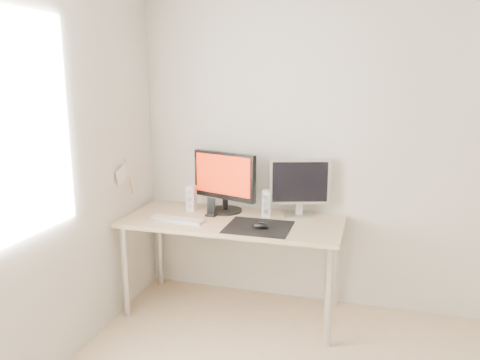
{
  "coord_description": "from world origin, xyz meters",
  "views": [
    {
      "loc": [
        0.03,
        -1.77,
        1.75
      ],
      "look_at": [
        -0.9,
        1.46,
        1.01
      ],
      "focal_mm": 35.0,
      "sensor_mm": 36.0,
      "label": 1
    }
  ],
  "objects_px": {
    "desk": "(233,229)",
    "main_monitor": "(224,180)",
    "speaker_left": "(191,198)",
    "keyboard": "(177,219)",
    "phone_dock": "(211,211)",
    "second_monitor": "(300,185)",
    "mouse": "(260,225)",
    "speaker_right": "(267,203)"
  },
  "relations": [
    {
      "from": "second_monitor",
      "to": "phone_dock",
      "type": "bearing_deg",
      "value": -163.76
    },
    {
      "from": "speaker_right",
      "to": "main_monitor",
      "type": "bearing_deg",
      "value": 176.26
    },
    {
      "from": "main_monitor",
      "to": "phone_dock",
      "type": "xyz_separation_m",
      "value": [
        -0.06,
        -0.14,
        -0.21
      ]
    },
    {
      "from": "phone_dock",
      "to": "keyboard",
      "type": "bearing_deg",
      "value": -138.82
    },
    {
      "from": "mouse",
      "to": "desk",
      "type": "bearing_deg",
      "value": 147.26
    },
    {
      "from": "keyboard",
      "to": "phone_dock",
      "type": "relative_size",
      "value": 3.1
    },
    {
      "from": "second_monitor",
      "to": "phone_dock",
      "type": "distance_m",
      "value": 0.69
    },
    {
      "from": "desk",
      "to": "second_monitor",
      "type": "relative_size",
      "value": 3.63
    },
    {
      "from": "second_monitor",
      "to": "speaker_right",
      "type": "relative_size",
      "value": 2.23
    },
    {
      "from": "desk",
      "to": "second_monitor",
      "type": "xyz_separation_m",
      "value": [
        0.45,
        0.22,
        0.32
      ]
    },
    {
      "from": "main_monitor",
      "to": "phone_dock",
      "type": "bearing_deg",
      "value": -114.21
    },
    {
      "from": "keyboard",
      "to": "speaker_right",
      "type": "bearing_deg",
      "value": 25.68
    },
    {
      "from": "keyboard",
      "to": "phone_dock",
      "type": "height_order",
      "value": "phone_dock"
    },
    {
      "from": "desk",
      "to": "phone_dock",
      "type": "height_order",
      "value": "phone_dock"
    },
    {
      "from": "desk",
      "to": "main_monitor",
      "type": "bearing_deg",
      "value": 123.94
    },
    {
      "from": "speaker_left",
      "to": "second_monitor",
      "type": "bearing_deg",
      "value": 5.84
    },
    {
      "from": "speaker_right",
      "to": "speaker_left",
      "type": "bearing_deg",
      "value": -178.53
    },
    {
      "from": "speaker_left",
      "to": "speaker_right",
      "type": "bearing_deg",
      "value": 1.47
    },
    {
      "from": "second_monitor",
      "to": "speaker_right",
      "type": "distance_m",
      "value": 0.28
    },
    {
      "from": "main_monitor",
      "to": "second_monitor",
      "type": "bearing_deg",
      "value": 4.72
    },
    {
      "from": "mouse",
      "to": "keyboard",
      "type": "bearing_deg",
      "value": 178.16
    },
    {
      "from": "keyboard",
      "to": "speaker_left",
      "type": "bearing_deg",
      "value": 89.37
    },
    {
      "from": "keyboard",
      "to": "desk",
      "type": "bearing_deg",
      "value": 20.31
    },
    {
      "from": "speaker_right",
      "to": "keyboard",
      "type": "bearing_deg",
      "value": -154.32
    },
    {
      "from": "phone_dock",
      "to": "speaker_left",
      "type": "bearing_deg",
      "value": 153.29
    },
    {
      "from": "phone_dock",
      "to": "second_monitor",
      "type": "bearing_deg",
      "value": 16.24
    },
    {
      "from": "speaker_right",
      "to": "keyboard",
      "type": "xyz_separation_m",
      "value": [
        -0.6,
        -0.29,
        -0.09
      ]
    },
    {
      "from": "speaker_left",
      "to": "desk",
      "type": "bearing_deg",
      "value": -19.76
    },
    {
      "from": "second_monitor",
      "to": "keyboard",
      "type": "distance_m",
      "value": 0.94
    },
    {
      "from": "second_monitor",
      "to": "speaker_left",
      "type": "xyz_separation_m",
      "value": [
        -0.83,
        -0.08,
        -0.14
      ]
    },
    {
      "from": "main_monitor",
      "to": "speaker_right",
      "type": "relative_size",
      "value": 2.7
    },
    {
      "from": "speaker_left",
      "to": "mouse",
      "type": "bearing_deg",
      "value": -25.29
    },
    {
      "from": "desk",
      "to": "second_monitor",
      "type": "height_order",
      "value": "second_monitor"
    },
    {
      "from": "speaker_right",
      "to": "phone_dock",
      "type": "height_order",
      "value": "speaker_right"
    },
    {
      "from": "mouse",
      "to": "speaker_left",
      "type": "xyz_separation_m",
      "value": [
        -0.62,
        0.29,
        0.08
      ]
    },
    {
      "from": "main_monitor",
      "to": "phone_dock",
      "type": "distance_m",
      "value": 0.26
    },
    {
      "from": "speaker_left",
      "to": "keyboard",
      "type": "height_order",
      "value": "speaker_left"
    },
    {
      "from": "desk",
      "to": "main_monitor",
      "type": "height_order",
      "value": "main_monitor"
    },
    {
      "from": "desk",
      "to": "second_monitor",
      "type": "bearing_deg",
      "value": 25.78
    },
    {
      "from": "second_monitor",
      "to": "speaker_left",
      "type": "height_order",
      "value": "second_monitor"
    },
    {
      "from": "desk",
      "to": "speaker_left",
      "type": "xyz_separation_m",
      "value": [
        -0.38,
        0.13,
        0.18
      ]
    },
    {
      "from": "mouse",
      "to": "keyboard",
      "type": "xyz_separation_m",
      "value": [
        -0.63,
        0.02,
        -0.02
      ]
    }
  ]
}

